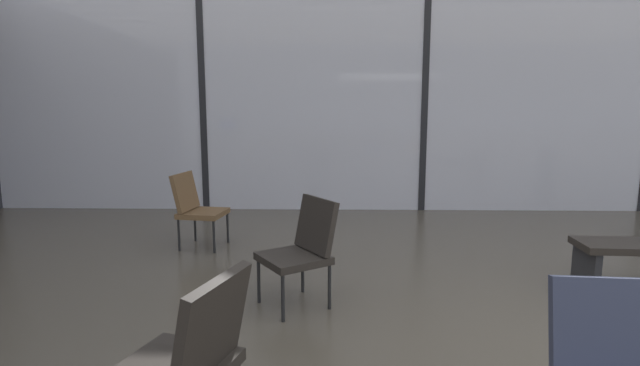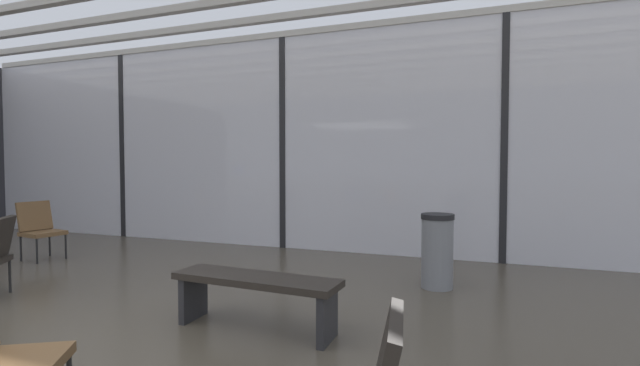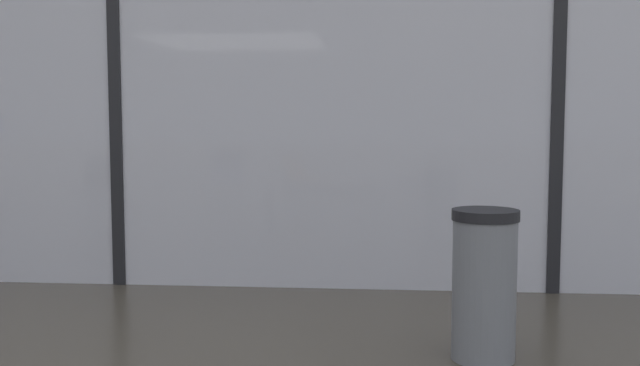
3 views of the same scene
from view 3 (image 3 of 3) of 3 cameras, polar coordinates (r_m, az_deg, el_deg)
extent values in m
cube|color=silver|center=(6.19, -15.67, 8.81)|extent=(14.00, 0.08, 3.58)
cube|color=black|center=(6.19, -15.67, 8.81)|extent=(0.10, 0.12, 3.58)
cube|color=black|center=(5.96, 18.13, 8.89)|extent=(0.10, 0.12, 3.58)
ellipsoid|color=silver|center=(11.78, -3.40, 7.81)|extent=(12.80, 3.86, 3.86)
sphere|color=black|center=(11.19, -23.19, 9.04)|extent=(0.28, 0.28, 0.28)
sphere|color=black|center=(10.80, -18.91, 9.33)|extent=(0.28, 0.28, 0.28)
sphere|color=black|center=(10.47, -14.34, 9.59)|extent=(0.28, 0.28, 0.28)
sphere|color=black|center=(10.21, -9.49, 9.79)|extent=(0.28, 0.28, 0.28)
cylinder|color=slate|center=(4.26, 12.73, -8.19)|extent=(0.36, 0.36, 0.80)
cylinder|color=black|center=(4.19, 12.85, -2.45)|extent=(0.38, 0.38, 0.06)
camera|label=1|loc=(3.96, -108.86, 0.98)|focal=25.80mm
camera|label=2|loc=(1.55, 141.09, -1.96)|focal=24.82mm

